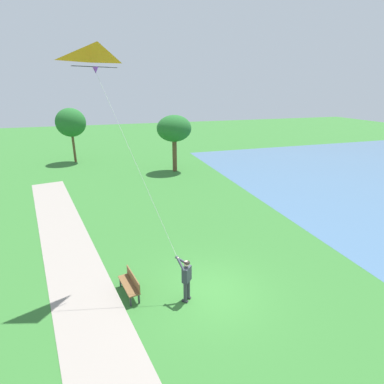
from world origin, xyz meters
The scene contains 7 objects.
ground_plane centered at (0.00, 0.00, 0.00)m, with size 120.00×120.00×0.00m, color #33702D.
walkway_path centered at (-5.02, 2.00, 0.01)m, with size 2.40×32.00×0.02m, color gray.
person_kite_flyer centered at (-1.11, -0.13, 1.05)m, with size 0.60×0.59×1.83m.
flying_kite centered at (-3.46, 1.94, 8.58)m, with size 3.04×2.48×7.23m.
park_bench_near_walkway centered at (-3.09, 0.86, 0.51)m, with size 0.72×1.56×0.88m.
tree_horizon_far centered at (3.21, 18.33, 4.02)m, with size 3.26×2.71×5.31m.
tree_lakeside_far centered at (-6.19, 25.12, 4.21)m, with size 3.05×2.86×5.71m.
Camera 1 is at (-3.79, -9.34, 7.73)m, focal length 28.25 mm.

